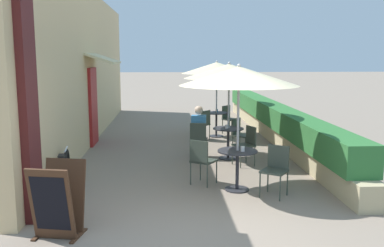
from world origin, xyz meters
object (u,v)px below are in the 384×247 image
at_px(patio_table_far, 216,120).
at_px(cafe_chair_far_left, 203,122).
at_px(bicycle_leaning, 64,174).
at_px(cafe_chair_near_left, 202,158).
at_px(seated_patron_mid_back, 199,129).
at_px(menu_board, 58,200).
at_px(patio_umbrella_near, 239,76).
at_px(cafe_chair_far_right, 229,117).
at_px(cafe_chair_mid_right, 240,133).
at_px(cafe_chair_mid_left, 247,142).
at_px(patio_umbrella_far, 217,68).
at_px(coffee_cup_mid, 227,127).
at_px(patio_umbrella_mid, 229,71).
at_px(patio_table_mid, 228,137).
at_px(cafe_chair_mid_back, 198,137).
at_px(coffee_cup_far, 217,111).
at_px(cafe_chair_near_right, 276,167).
at_px(patio_table_near, 237,162).
at_px(coffee_cup_near, 243,149).

relative_size(patio_table_far, cafe_chair_far_left, 0.84).
relative_size(patio_table_far, bicycle_leaning, 0.41).
distance_m(cafe_chair_near_left, cafe_chair_far_left, 4.37).
height_order(seated_patron_mid_back, menu_board, seated_patron_mid_back).
height_order(patio_umbrella_near, cafe_chair_far_right, patio_umbrella_near).
xyz_separation_m(cafe_chair_mid_right, bicycle_leaning, (-3.64, -3.00, -0.16)).
relative_size(cafe_chair_mid_left, patio_umbrella_far, 0.38).
distance_m(coffee_cup_mid, menu_board, 5.06).
height_order(patio_umbrella_mid, patio_table_far, patio_umbrella_mid).
xyz_separation_m(patio_table_mid, patio_umbrella_mid, (0.00, -0.00, 1.55)).
height_order(patio_table_mid, bicycle_leaning, bicycle_leaning).
xyz_separation_m(cafe_chair_mid_back, patio_umbrella_far, (0.75, 2.79, 1.55)).
bearing_deg(coffee_cup_far, cafe_chair_mid_back, -104.93).
height_order(patio_umbrella_near, cafe_chair_near_right, patio_umbrella_near).
xyz_separation_m(coffee_cup_mid, bicycle_leaning, (-3.21, -2.33, -0.43)).
xyz_separation_m(patio_table_near, patio_umbrella_mid, (0.18, 2.41, 1.55)).
height_order(coffee_cup_mid, cafe_chair_far_right, cafe_chair_far_right).
distance_m(patio_umbrella_mid, bicycle_leaning, 4.40).
distance_m(cafe_chair_near_left, cafe_chair_far_right, 5.58).
xyz_separation_m(coffee_cup_mid, cafe_chair_far_left, (-0.36, 2.36, -0.26)).
bearing_deg(bicycle_leaning, seated_patron_mid_back, 37.03).
xyz_separation_m(patio_umbrella_mid, coffee_cup_far, (0.06, 2.91, -1.28)).
distance_m(patio_table_near, bicycle_leaning, 3.09).
bearing_deg(cafe_chair_near_left, bicycle_leaning, -137.13).
relative_size(patio_umbrella_near, cafe_chair_far_right, 2.62).
relative_size(cafe_chair_mid_back, cafe_chair_far_left, 1.00).
distance_m(cafe_chair_near_left, seated_patron_mid_back, 2.22).
xyz_separation_m(cafe_chair_mid_left, cafe_chair_mid_right, (0.06, 1.22, 0.00)).
bearing_deg(patio_umbrella_near, cafe_chair_far_left, 92.81).
bearing_deg(patio_table_far, bicycle_leaning, -122.32).
bearing_deg(patio_table_near, coffee_cup_far, 87.38).
height_order(patio_table_near, patio_umbrella_mid, patio_umbrella_mid).
bearing_deg(patio_table_far, patio_table_mid, -90.92).
distance_m(cafe_chair_mid_left, bicycle_leaning, 4.00).
distance_m(coffee_cup_far, bicycle_leaning, 6.28).
xyz_separation_m(cafe_chair_far_right, bicycle_leaning, (-3.76, -5.76, -0.16)).
height_order(cafe_chair_near_left, seated_patron_mid_back, seated_patron_mid_back).
height_order(seated_patron_mid_back, patio_umbrella_far, patio_umbrella_far).
height_order(coffee_cup_near, patio_table_mid, coffee_cup_near).
relative_size(coffee_cup_near, cafe_chair_mid_right, 0.10).
xyz_separation_m(cafe_chair_mid_left, cafe_chair_mid_back, (-1.02, 0.66, 0.00)).
relative_size(patio_umbrella_mid, bicycle_leaning, 1.29).
xyz_separation_m(patio_table_near, seated_patron_mid_back, (-0.51, 2.55, 0.17)).
relative_size(patio_umbrella_mid, menu_board, 2.27).
relative_size(cafe_chair_near_right, coffee_cup_mid, 9.67).
bearing_deg(patio_table_near, cafe_chair_mid_right, 79.42).
bearing_deg(menu_board, seated_patron_mid_back, 74.91).
distance_m(cafe_chair_near_right, patio_umbrella_mid, 3.18).
bearing_deg(patio_umbrella_far, patio_table_mid, -90.92).
height_order(cafe_chair_near_right, patio_table_far, cafe_chair_near_right).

